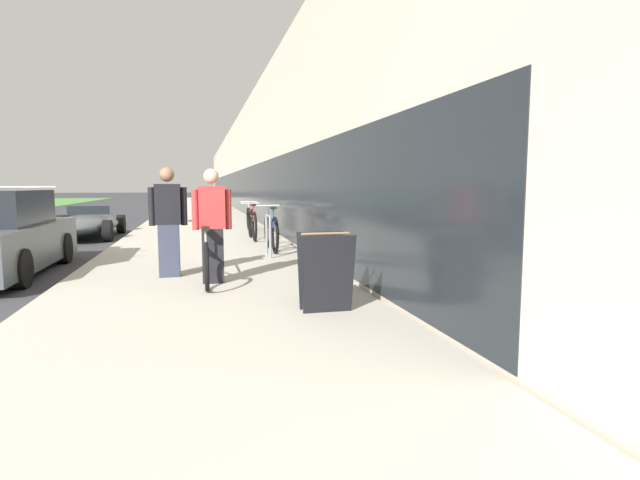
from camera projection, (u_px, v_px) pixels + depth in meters
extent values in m
cube|color=#BCB5A5|center=(200.00, 214.00, 25.81)|extent=(4.21, 70.00, 0.11)
cube|color=beige|center=(303.00, 170.00, 34.95)|extent=(10.00, 70.00, 5.28)
cube|color=#1E2328|center=(232.00, 190.00, 33.93)|extent=(0.10, 63.00, 2.20)
torus|color=black|center=(205.00, 249.00, 8.59)|extent=(0.06, 0.68, 0.68)
torus|color=black|center=(207.00, 267.00, 6.69)|extent=(0.06, 0.68, 0.68)
cylinder|color=#B7BCC1|center=(205.00, 243.00, 7.62)|extent=(0.04, 1.68, 0.04)
cylinder|color=#B7BCC1|center=(206.00, 253.00, 7.25)|extent=(0.04, 1.00, 0.31)
cylinder|color=#B7BCC1|center=(206.00, 239.00, 6.99)|extent=(0.03, 0.03, 0.28)
cube|color=black|center=(205.00, 229.00, 6.98)|extent=(0.11, 0.22, 0.05)
cylinder|color=#B7BCC1|center=(204.00, 229.00, 8.40)|extent=(0.03, 0.03, 0.30)
cylinder|color=silver|center=(204.00, 220.00, 8.38)|extent=(0.52, 0.03, 0.03)
cube|color=black|center=(213.00, 256.00, 7.31)|extent=(0.31, 0.22, 0.80)
cube|color=#B23333|center=(212.00, 207.00, 7.24)|extent=(0.38, 0.22, 0.61)
cylinder|color=#B23333|center=(195.00, 210.00, 7.18)|extent=(0.10, 0.10, 0.58)
cylinder|color=#B23333|center=(228.00, 209.00, 7.29)|extent=(0.10, 0.10, 0.58)
sphere|color=beige|center=(211.00, 176.00, 7.19)|extent=(0.22, 0.22, 0.22)
cube|color=#33384C|center=(169.00, 250.00, 7.82)|extent=(0.31, 0.23, 0.82)
cube|color=black|center=(168.00, 204.00, 7.74)|extent=(0.38, 0.23, 0.63)
cylinder|color=black|center=(152.00, 207.00, 7.68)|extent=(0.10, 0.10, 0.59)
cylinder|color=black|center=(184.00, 206.00, 7.80)|extent=(0.10, 0.10, 0.59)
sphere|color=#936B51|center=(167.00, 174.00, 7.69)|extent=(0.22, 0.22, 0.22)
cylinder|color=gray|center=(270.00, 238.00, 9.76)|extent=(0.05, 0.05, 0.82)
cylinder|color=gray|center=(267.00, 235.00, 10.29)|extent=(0.05, 0.05, 0.82)
cylinder|color=gray|center=(268.00, 216.00, 9.98)|extent=(0.05, 0.55, 0.05)
torus|color=black|center=(268.00, 230.00, 11.50)|extent=(0.06, 0.78, 0.78)
torus|color=black|center=(275.00, 235.00, 10.43)|extent=(0.06, 0.78, 0.78)
cylinder|color=#2D56A8|center=(271.00, 222.00, 10.94)|extent=(0.04, 0.94, 0.04)
cylinder|color=#2D56A8|center=(273.00, 228.00, 10.73)|extent=(0.04, 0.57, 0.35)
cylinder|color=#2D56A8|center=(273.00, 216.00, 10.58)|extent=(0.03, 0.03, 0.32)
cube|color=black|center=(273.00, 208.00, 10.56)|extent=(0.11, 0.22, 0.05)
cylinder|color=#2D56A8|center=(268.00, 213.00, 11.37)|extent=(0.03, 0.03, 0.34)
cylinder|color=silver|center=(268.00, 206.00, 11.35)|extent=(0.52, 0.03, 0.03)
torus|color=black|center=(250.00, 224.00, 13.71)|extent=(0.06, 0.76, 0.76)
torus|color=black|center=(255.00, 227.00, 12.69)|extent=(0.06, 0.76, 0.76)
cylinder|color=red|center=(252.00, 216.00, 13.18)|extent=(0.04, 0.90, 0.04)
cylinder|color=red|center=(253.00, 221.00, 12.99)|extent=(0.04, 0.55, 0.35)
cylinder|color=red|center=(254.00, 211.00, 12.84)|extent=(0.03, 0.03, 0.32)
cube|color=black|center=(253.00, 205.00, 12.82)|extent=(0.11, 0.22, 0.05)
cylinder|color=red|center=(250.00, 209.00, 13.59)|extent=(0.03, 0.03, 0.33)
cylinder|color=silver|center=(250.00, 203.00, 13.57)|extent=(0.52, 0.03, 0.03)
torus|color=black|center=(248.00, 218.00, 16.17)|extent=(0.06, 0.73, 0.73)
torus|color=black|center=(252.00, 221.00, 15.09)|extent=(0.06, 0.73, 0.73)
cylinder|color=#7AD1C6|center=(250.00, 212.00, 15.61)|extent=(0.04, 0.95, 0.04)
cylinder|color=#7AD1C6|center=(251.00, 216.00, 15.40)|extent=(0.04, 0.57, 0.33)
cylinder|color=#7AD1C6|center=(251.00, 208.00, 15.24)|extent=(0.03, 0.03, 0.30)
cube|color=black|center=(251.00, 203.00, 15.23)|extent=(0.11, 0.22, 0.05)
cylinder|color=#7AD1C6|center=(249.00, 207.00, 16.04)|extent=(0.03, 0.03, 0.32)
cylinder|color=silver|center=(248.00, 202.00, 16.02)|extent=(0.52, 0.03, 0.03)
cube|color=black|center=(329.00, 275.00, 5.50)|extent=(0.56, 0.20, 0.89)
cube|color=black|center=(322.00, 270.00, 5.85)|extent=(0.56, 0.20, 0.89)
cylinder|color=#93704C|center=(325.00, 234.00, 5.63)|extent=(0.56, 0.03, 0.03)
cylinder|color=black|center=(63.00, 248.00, 9.84)|extent=(0.22, 0.60, 0.60)
cylinder|color=black|center=(19.00, 269.00, 7.41)|extent=(0.22, 0.60, 0.60)
ellipsoid|color=#4C5156|center=(85.00, 224.00, 14.62)|extent=(1.73, 4.32, 0.53)
cube|color=#1E2328|center=(89.00, 210.00, 15.10)|extent=(1.21, 0.04, 0.26)
cylinder|color=black|center=(66.00, 225.00, 15.65)|extent=(0.22, 0.60, 0.60)
cylinder|color=black|center=(121.00, 224.00, 16.03)|extent=(0.22, 0.60, 0.60)
cylinder|color=black|center=(42.00, 232.00, 13.23)|extent=(0.22, 0.60, 0.60)
cylinder|color=black|center=(108.00, 231.00, 13.61)|extent=(0.22, 0.60, 0.60)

